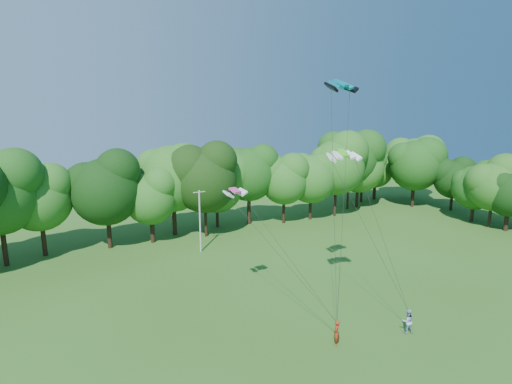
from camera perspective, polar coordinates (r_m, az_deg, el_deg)
utility_pole at (r=46.41m, az=-8.01°, el=-4.05°), size 1.46×0.19×7.31m
kite_flyer_left at (r=30.34m, az=11.41°, el=-19.12°), size 0.80×0.78×1.84m
kite_flyer_right at (r=33.11m, az=20.82°, el=-16.85°), size 1.14×1.04×1.88m
kite_teal at (r=30.35m, az=12.04°, el=14.99°), size 2.77×1.47×0.62m
kite_green at (r=31.13m, az=12.39°, el=5.44°), size 2.75×1.75×0.57m
kite_pink at (r=31.12m, az=-3.03°, el=0.24°), size 1.95×1.09×0.36m
tree_back_center at (r=51.03m, az=-7.37°, el=2.49°), size 9.02×9.02×13.12m
tree_back_east at (r=68.30m, az=14.51°, el=4.74°), size 9.24×9.24×13.44m
tree_flank_east at (r=63.91m, az=30.89°, el=1.42°), size 7.38×7.38×10.74m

